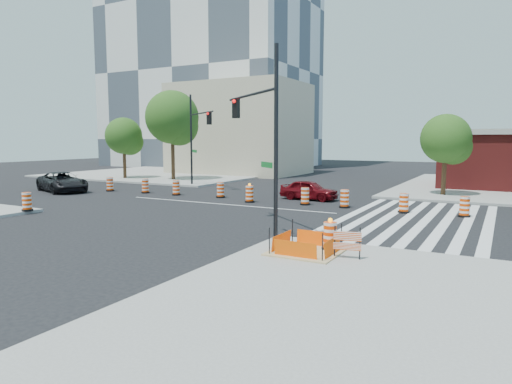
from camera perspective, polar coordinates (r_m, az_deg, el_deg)
ground at (r=27.26m, az=-4.01°, el=-1.55°), size 120.00×120.00×0.00m
sidewalk_nw at (r=52.28m, az=-9.94°, el=2.35°), size 22.00×22.00×0.15m
crosswalk_east at (r=23.29m, az=19.32°, el=-3.29°), size 6.75×13.50×0.01m
lane_centerline at (r=27.26m, az=-4.01°, el=-1.54°), size 14.00×0.12×0.01m
excavation_pit at (r=15.23m, az=6.28°, el=-7.24°), size 2.20×2.20×0.90m
tower_nw at (r=71.08m, az=-5.72°, el=21.77°), size 28.00×18.00×45.00m
beige_midrise at (r=52.02m, az=-2.04°, el=7.85°), size 14.00×10.00×10.00m
red_coupe at (r=29.39m, az=6.65°, el=0.26°), size 3.77×1.64×1.27m
dark_suv at (r=36.63m, az=-23.05°, el=1.17°), size 5.72×4.04×1.45m
signal_pole_se at (r=18.61m, az=0.62°, el=8.38°), size 4.27×3.58×7.20m
signal_pole_nw at (r=36.82m, az=-7.44°, el=7.58°), size 4.53×3.42×7.35m
pit_drum at (r=15.54m, az=9.23°, el=-5.56°), size 0.56×0.56×1.10m
sw_corner_drum at (r=26.51m, az=-26.71°, el=-1.16°), size 0.56×0.56×0.96m
barricade at (r=14.54m, az=11.34°, el=-6.03°), size 0.85×0.22×1.02m
tree_north_a at (r=45.82m, az=-16.13°, el=6.51°), size 3.52×3.50×5.94m
tree_north_b at (r=43.15m, az=-10.36°, el=8.80°), size 4.90×4.90×8.33m
tree_north_c at (r=33.06m, az=22.68°, el=5.85°), size 3.29×3.26×5.54m
median_drum_0 at (r=35.74m, az=-17.79°, el=0.86°), size 0.60×0.60×1.02m
median_drum_1 at (r=33.77m, az=-13.67°, el=0.68°), size 0.60×0.60×1.02m
median_drum_2 at (r=32.05m, az=-9.95°, el=0.45°), size 0.60×0.60×1.02m
median_drum_3 at (r=30.32m, az=-4.46°, el=0.19°), size 0.60×0.60×1.02m
median_drum_4 at (r=27.99m, az=-0.81°, el=-0.31°), size 0.60×0.60×1.18m
median_drum_5 at (r=27.05m, az=6.15°, el=-0.61°), size 0.60×0.60×1.02m
median_drum_6 at (r=26.27m, az=11.01°, el=-0.90°), size 0.60×0.60×1.02m
median_drum_7 at (r=25.22m, az=17.99°, el=-1.41°), size 0.60×0.60×1.02m
median_drum_8 at (r=24.98m, az=24.61°, el=-1.77°), size 0.60×0.60×1.02m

